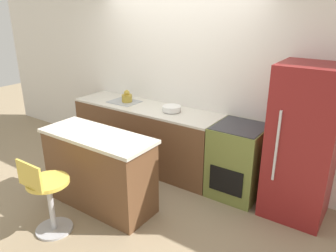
{
  "coord_description": "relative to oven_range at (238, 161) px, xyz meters",
  "views": [
    {
      "loc": [
        2.51,
        -3.21,
        2.32
      ],
      "look_at": [
        0.46,
        -0.25,
        0.97
      ],
      "focal_mm": 35.0,
      "sensor_mm": 36.0,
      "label": 1
    }
  ],
  "objects": [
    {
      "name": "mixing_bowl",
      "position": [
        -1.02,
        0.02,
        0.5
      ],
      "size": [
        0.26,
        0.26,
        0.07
      ],
      "color": "white",
      "rests_on": "back_counter"
    },
    {
      "name": "back_counter",
      "position": [
        -1.47,
        0.0,
        -0.0
      ],
      "size": [
        2.31,
        0.64,
        0.93
      ],
      "color": "brown",
      "rests_on": "ground_plane"
    },
    {
      "name": "kettle",
      "position": [
        -1.83,
        0.02,
        0.54
      ],
      "size": [
        0.16,
        0.16,
        0.18
      ],
      "color": "#B29333",
      "rests_on": "back_counter"
    },
    {
      "name": "ground_plane",
      "position": [
        -1.12,
        -0.34,
        -0.46
      ],
      "size": [
        14.0,
        14.0,
        0.0
      ],
      "primitive_type": "plane",
      "color": "#998466"
    },
    {
      "name": "refrigerator",
      "position": [
        0.73,
        0.0,
        0.41
      ],
      "size": [
        0.68,
        0.66,
        1.75
      ],
      "color": "maroon",
      "rests_on": "ground_plane"
    },
    {
      "name": "oven_range",
      "position": [
        0.0,
        0.0,
        0.0
      ],
      "size": [
        0.61,
        0.65,
        0.93
      ],
      "color": "olive",
      "rests_on": "ground_plane"
    },
    {
      "name": "stool_chair",
      "position": [
        -1.32,
        -1.85,
        -0.02
      ],
      "size": [
        0.44,
        0.44,
        0.89
      ],
      "color": "#B7B7BC",
      "rests_on": "ground_plane"
    },
    {
      "name": "kitchen_island",
      "position": [
        -1.25,
        -1.17,
        -0.0
      ],
      "size": [
        1.41,
        0.57,
        0.92
      ],
      "color": "brown",
      "rests_on": "ground_plane"
    },
    {
      "name": "wall_back",
      "position": [
        -1.12,
        0.35,
        0.84
      ],
      "size": [
        8.0,
        0.06,
        2.6
      ],
      "color": "white",
      "rests_on": "ground_plane"
    }
  ]
}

